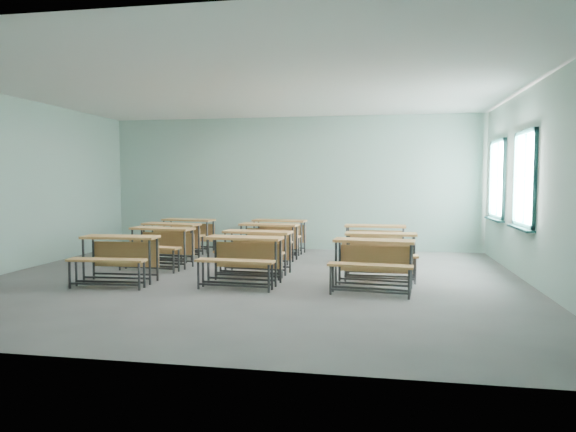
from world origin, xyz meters
name	(u,v)px	position (x,y,z in m)	size (l,w,h in m)	color
room	(257,185)	(0.08, 0.03, 1.60)	(9.04, 8.04, 3.24)	slate
desk_unit_r0c0	(118,252)	(-2.08, -0.68, 0.51)	(1.27, 0.89, 0.77)	#BB7F43
desk_unit_r0c1	(242,253)	(-0.06, -0.43, 0.51)	(1.26, 0.88, 0.77)	#BB7F43
desk_unit_r0c2	(373,257)	(2.01, -0.48, 0.51)	(1.30, 0.94, 0.77)	#BB7F43
desk_unit_r1c0	(159,241)	(-2.04, 0.85, 0.51)	(1.31, 0.96, 0.77)	#BB7F43
desk_unit_r1c1	(256,245)	(-0.07, 0.54, 0.51)	(1.29, 0.92, 0.77)	#BB7F43
desk_unit_r1c2	(381,248)	(2.12, 0.56, 0.51)	(1.24, 0.84, 0.77)	#BB7F43
desk_unit_r2c0	(169,236)	(-2.26, 1.81, 0.51)	(1.32, 0.98, 0.77)	#BB7F43
desk_unit_r2c1	(267,236)	(-0.19, 2.06, 0.51)	(1.29, 0.93, 0.77)	#BB7F43
desk_unit_r2c2	(375,238)	(2.02, 2.11, 0.51)	(1.25, 0.87, 0.77)	#BB7F43
desk_unit_r3c0	(186,230)	(-2.33, 3.00, 0.51)	(1.32, 0.98, 0.77)	#BB7F43
desk_unit_r3c1	(278,231)	(-0.18, 3.15, 0.51)	(1.30, 0.93, 0.77)	#BB7F43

